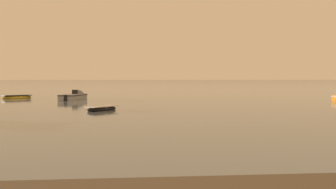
{
  "coord_description": "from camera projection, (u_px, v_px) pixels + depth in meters",
  "views": [
    {
      "loc": [
        -20.35,
        -18.01,
        2.49
      ],
      "look_at": [
        -15.3,
        28.2,
        0.72
      ],
      "focal_mm": 48.64,
      "sensor_mm": 36.0,
      "label": 1
    }
  ],
  "objects": [
    {
      "name": "rowboat_moored_0",
      "position": [
        102.0,
        109.0,
        34.02
      ],
      "size": [
        2.71,
        2.95,
        0.47
      ],
      "rotation": [
        0.0,
        0.0,
        4.01
      ],
      "color": "black",
      "rests_on": "ground"
    },
    {
      "name": "rowboat_moored_1",
      "position": [
        17.0,
        97.0,
        53.24
      ],
      "size": [
        3.58,
        2.96,
        0.55
      ],
      "rotation": [
        0.0,
        0.0,
        3.73
      ],
      "color": "gold",
      "rests_on": "ground"
    },
    {
      "name": "motorboat_moored_2",
      "position": [
        75.0,
        97.0,
        50.52
      ],
      "size": [
        3.0,
        5.33,
        1.73
      ],
      "rotation": [
        0.0,
        0.0,
        1.31
      ],
      "color": "gray",
      "rests_on": "ground"
    }
  ]
}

